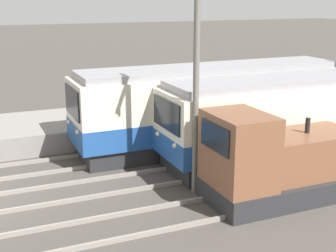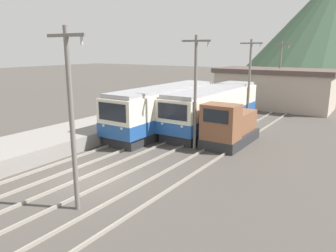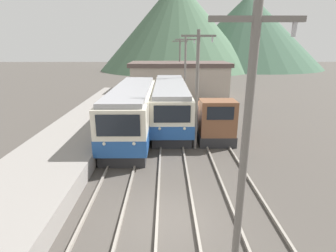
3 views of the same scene
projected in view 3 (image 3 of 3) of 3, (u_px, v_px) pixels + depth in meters
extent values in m
plane|color=#47423D|center=(171.00, 221.00, 9.92)|extent=(200.00, 200.00, 0.00)
cube|color=gray|center=(3.00, 212.00, 9.73)|extent=(4.50, 54.00, 0.92)
cube|color=gray|center=(83.00, 220.00, 9.87)|extent=(0.10, 60.00, 0.14)
cube|color=gray|center=(121.00, 220.00, 9.89)|extent=(0.10, 60.00, 0.14)
cube|color=gray|center=(157.00, 220.00, 9.90)|extent=(0.10, 60.00, 0.14)
cube|color=gray|center=(195.00, 219.00, 9.91)|extent=(0.10, 60.00, 0.14)
cube|color=gray|center=(236.00, 219.00, 9.92)|extent=(0.10, 60.00, 0.14)
cube|color=gray|center=(274.00, 219.00, 9.93)|extent=(0.10, 60.00, 0.14)
cube|color=#28282B|center=(134.00, 129.00, 19.67)|extent=(2.58, 11.67, 0.70)
cube|color=silver|center=(133.00, 108.00, 19.18)|extent=(2.80, 12.15, 2.57)
cube|color=#235199|center=(133.00, 119.00, 19.43)|extent=(2.84, 12.19, 0.93)
cube|color=black|center=(118.00, 126.00, 13.20)|extent=(2.24, 0.06, 1.13)
sphere|color=silver|center=(104.00, 144.00, 13.47)|extent=(0.18, 0.18, 0.18)
sphere|color=silver|center=(134.00, 144.00, 13.48)|extent=(0.18, 0.18, 0.18)
cube|color=#939399|center=(132.00, 89.00, 18.76)|extent=(2.46, 11.67, 0.28)
cube|color=#28282B|center=(170.00, 118.00, 22.53)|extent=(2.58, 12.16, 0.70)
cube|color=silver|center=(170.00, 101.00, 22.07)|extent=(2.80, 12.66, 2.41)
cube|color=#235199|center=(170.00, 110.00, 22.30)|extent=(2.84, 12.70, 0.87)
cube|color=black|center=(172.00, 114.00, 15.85)|extent=(2.24, 0.06, 1.06)
sphere|color=silver|center=(160.00, 129.00, 16.11)|extent=(0.18, 0.18, 0.18)
sphere|color=silver|center=(185.00, 129.00, 16.12)|extent=(0.18, 0.18, 0.18)
cube|color=#939399|center=(170.00, 85.00, 21.68)|extent=(2.46, 12.16, 0.28)
cube|color=#28282B|center=(212.00, 131.00, 19.24)|extent=(2.40, 5.17, 0.70)
cube|color=brown|center=(217.00, 118.00, 17.12)|extent=(2.28, 1.65, 2.30)
cube|color=black|center=(220.00, 113.00, 16.16)|extent=(1.68, 0.04, 0.83)
cube|color=brown|center=(211.00, 114.00, 19.72)|extent=(1.92, 3.42, 1.40)
cylinder|color=black|center=(211.00, 102.00, 19.44)|extent=(0.16, 0.16, 0.50)
cylinder|color=slate|center=(243.00, 164.00, 6.35)|extent=(0.20, 0.20, 7.24)
cube|color=slate|center=(257.00, 19.00, 5.39)|extent=(2.00, 0.12, 0.12)
cylinder|color=#B2B2B7|center=(294.00, 29.00, 5.45)|extent=(0.10, 0.10, 0.30)
cylinder|color=slate|center=(197.00, 93.00, 15.88)|extent=(0.20, 0.20, 7.24)
cube|color=slate|center=(199.00, 36.00, 14.91)|extent=(2.00, 0.12, 0.12)
cylinder|color=#B2B2B7|center=(212.00, 40.00, 14.98)|extent=(0.10, 0.10, 0.30)
cylinder|color=slate|center=(185.00, 75.00, 25.40)|extent=(0.20, 0.20, 7.24)
cube|color=slate|center=(186.00, 40.00, 24.44)|extent=(2.00, 0.12, 0.12)
cylinder|color=#B2B2B7|center=(194.00, 42.00, 24.51)|extent=(0.10, 0.10, 0.30)
cylinder|color=slate|center=(180.00, 67.00, 34.93)|extent=(0.20, 0.20, 7.24)
cube|color=slate|center=(180.00, 41.00, 33.97)|extent=(2.00, 0.12, 0.12)
cylinder|color=#B2B2B7|center=(186.00, 43.00, 34.03)|extent=(0.10, 0.10, 0.30)
cube|color=#AD9E8E|center=(179.00, 81.00, 34.21)|extent=(12.00, 6.00, 3.82)
cube|color=#51423D|center=(179.00, 64.00, 33.58)|extent=(12.60, 6.30, 0.50)
cone|color=#3D5B47|center=(247.00, 31.00, 77.01)|extent=(43.16, 43.16, 20.62)
cone|color=#47664C|center=(177.00, 25.00, 70.10)|extent=(41.48, 41.48, 22.98)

